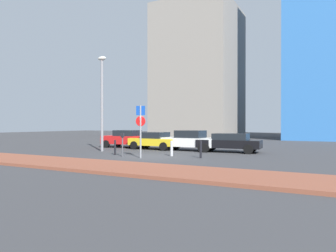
{
  "coord_description": "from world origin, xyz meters",
  "views": [
    {
      "loc": [
        9.87,
        -16.57,
        2.0
      ],
      "look_at": [
        -0.55,
        3.26,
        1.87
      ],
      "focal_mm": 33.34,
      "sensor_mm": 36.0,
      "label": 1
    }
  ],
  "objects_px": {
    "parked_car_red": "(126,138)",
    "parking_sign_post": "(141,125)",
    "traffic_bollard_far": "(115,147)",
    "parked_car_yellow": "(155,140)",
    "parking_meter": "(122,141)",
    "traffic_bollard_mid": "(201,149)",
    "parked_car_black": "(230,142)",
    "street_lamp": "(102,95)",
    "traffic_bollard_near": "(172,148)",
    "parked_car_white": "(189,140)"
  },
  "relations": [
    {
      "from": "parking_meter",
      "to": "traffic_bollard_near",
      "type": "height_order",
      "value": "parking_meter"
    },
    {
      "from": "parked_car_red",
      "to": "parked_car_white",
      "type": "xyz_separation_m",
      "value": [
        6.1,
        -0.33,
        0.01
      ]
    },
    {
      "from": "parked_car_red",
      "to": "parked_car_black",
      "type": "xyz_separation_m",
      "value": [
        9.23,
        -0.29,
        -0.05
      ]
    },
    {
      "from": "parked_car_white",
      "to": "parking_meter",
      "type": "bearing_deg",
      "value": -107.14
    },
    {
      "from": "street_lamp",
      "to": "traffic_bollard_mid",
      "type": "xyz_separation_m",
      "value": [
        8.17,
        -0.92,
        -3.6
      ]
    },
    {
      "from": "parked_car_red",
      "to": "street_lamp",
      "type": "relative_size",
      "value": 0.57
    },
    {
      "from": "parked_car_red",
      "to": "street_lamp",
      "type": "distance_m",
      "value": 5.21
    },
    {
      "from": "parked_car_red",
      "to": "parking_sign_post",
      "type": "xyz_separation_m",
      "value": [
        5.7,
        -6.5,
        1.19
      ]
    },
    {
      "from": "parking_meter",
      "to": "parked_car_yellow",
      "type": "bearing_deg",
      "value": 100.52
    },
    {
      "from": "parking_sign_post",
      "to": "parking_meter",
      "type": "distance_m",
      "value": 1.78
    },
    {
      "from": "parked_car_white",
      "to": "traffic_bollard_mid",
      "type": "bearing_deg",
      "value": -58.68
    },
    {
      "from": "parked_car_yellow",
      "to": "traffic_bollard_far",
      "type": "relative_size",
      "value": 4.17
    },
    {
      "from": "parked_car_red",
      "to": "traffic_bollard_far",
      "type": "relative_size",
      "value": 4.1
    },
    {
      "from": "parking_sign_post",
      "to": "parked_car_white",
      "type": "bearing_deg",
      "value": 86.36
    },
    {
      "from": "parked_car_yellow",
      "to": "parking_meter",
      "type": "height_order",
      "value": "parking_meter"
    },
    {
      "from": "parking_meter",
      "to": "parked_car_white",
      "type": "bearing_deg",
      "value": 72.86
    },
    {
      "from": "street_lamp",
      "to": "traffic_bollard_near",
      "type": "xyz_separation_m",
      "value": [
        6.11,
        -0.66,
        -3.64
      ]
    },
    {
      "from": "parked_car_black",
      "to": "traffic_bollard_far",
      "type": "distance_m",
      "value": 8.09
    },
    {
      "from": "parking_sign_post",
      "to": "traffic_bollard_mid",
      "type": "height_order",
      "value": "parking_sign_post"
    },
    {
      "from": "parked_car_white",
      "to": "traffic_bollard_near",
      "type": "xyz_separation_m",
      "value": [
        0.69,
        -4.26,
        -0.3
      ]
    },
    {
      "from": "parking_sign_post",
      "to": "traffic_bollard_far",
      "type": "xyz_separation_m",
      "value": [
        -2.5,
        0.82,
        -1.48
      ]
    },
    {
      "from": "traffic_bollard_far",
      "to": "parking_sign_post",
      "type": "bearing_deg",
      "value": -18.26
    },
    {
      "from": "parked_car_yellow",
      "to": "traffic_bollard_mid",
      "type": "xyz_separation_m",
      "value": [
        5.68,
        -4.4,
        -0.19
      ]
    },
    {
      "from": "traffic_bollard_near",
      "to": "parking_meter",
      "type": "bearing_deg",
      "value": -145.83
    },
    {
      "from": "parking_meter",
      "to": "parked_car_black",
      "type": "bearing_deg",
      "value": 50.44
    },
    {
      "from": "parked_car_black",
      "to": "traffic_bollard_far",
      "type": "bearing_deg",
      "value": -138.18
    },
    {
      "from": "traffic_bollard_near",
      "to": "traffic_bollard_mid",
      "type": "bearing_deg",
      "value": -7.41
    },
    {
      "from": "parked_car_red",
      "to": "parking_sign_post",
      "type": "bearing_deg",
      "value": -48.74
    },
    {
      "from": "parked_car_yellow",
      "to": "parked_car_black",
      "type": "relative_size",
      "value": 0.89
    },
    {
      "from": "parked_car_red",
      "to": "traffic_bollard_far",
      "type": "xyz_separation_m",
      "value": [
        3.2,
        -5.68,
        -0.29
      ]
    },
    {
      "from": "parked_car_red",
      "to": "parking_meter",
      "type": "xyz_separation_m",
      "value": [
        4.26,
        -6.31,
        0.17
      ]
    },
    {
      "from": "parking_sign_post",
      "to": "traffic_bollard_far",
      "type": "bearing_deg",
      "value": 161.74
    },
    {
      "from": "parking_meter",
      "to": "street_lamp",
      "type": "relative_size",
      "value": 0.21
    },
    {
      "from": "street_lamp",
      "to": "parked_car_yellow",
      "type": "bearing_deg",
      "value": 54.45
    },
    {
      "from": "parked_car_red",
      "to": "parked_car_black",
      "type": "height_order",
      "value": "parked_car_red"
    },
    {
      "from": "parked_car_white",
      "to": "parking_sign_post",
      "type": "relative_size",
      "value": 1.41
    },
    {
      "from": "traffic_bollard_near",
      "to": "parked_car_black",
      "type": "bearing_deg",
      "value": 60.42
    },
    {
      "from": "traffic_bollard_mid",
      "to": "traffic_bollard_far",
      "type": "distance_m",
      "value": 5.7
    },
    {
      "from": "parking_meter",
      "to": "traffic_bollard_near",
      "type": "distance_m",
      "value": 3.1
    },
    {
      "from": "traffic_bollard_near",
      "to": "traffic_bollard_far",
      "type": "distance_m",
      "value": 3.74
    },
    {
      "from": "parked_car_white",
      "to": "parking_meter",
      "type": "xyz_separation_m",
      "value": [
        -1.84,
        -5.97,
        0.16
      ]
    },
    {
      "from": "traffic_bollard_far",
      "to": "traffic_bollard_mid",
      "type": "bearing_deg",
      "value": 8.26
    },
    {
      "from": "parked_car_yellow",
      "to": "traffic_bollard_far",
      "type": "distance_m",
      "value": 5.23
    },
    {
      "from": "parked_car_yellow",
      "to": "traffic_bollard_near",
      "type": "distance_m",
      "value": 5.5
    },
    {
      "from": "parking_meter",
      "to": "traffic_bollard_mid",
      "type": "xyz_separation_m",
      "value": [
        4.59,
        1.45,
        -0.42
      ]
    },
    {
      "from": "parked_car_red",
      "to": "parking_sign_post",
      "type": "relative_size",
      "value": 1.28
    },
    {
      "from": "parking_sign_post",
      "to": "parked_car_black",
      "type": "bearing_deg",
      "value": 60.44
    },
    {
      "from": "parking_sign_post",
      "to": "traffic_bollard_far",
      "type": "distance_m",
      "value": 3.02
    },
    {
      "from": "parking_meter",
      "to": "traffic_bollard_near",
      "type": "xyz_separation_m",
      "value": [
        2.53,
        1.72,
        -0.47
      ]
    },
    {
      "from": "parked_car_red",
      "to": "parked_car_white",
      "type": "bearing_deg",
      "value": -3.14
    }
  ]
}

